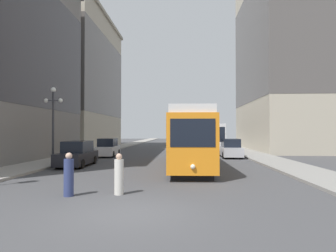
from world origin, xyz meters
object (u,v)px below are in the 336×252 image
Objects in this scene: streetcar at (188,137)px; lamp_post_left_near at (53,114)px; parked_car_left_mid at (77,154)px; pedestrian_crossing_near at (69,176)px; pedestrian_crossing_far at (119,175)px; parked_car_right_far at (230,149)px; parked_car_left_near at (108,148)px; transit_bus at (211,136)px.

streetcar is 2.51× the size of lamp_post_left_near.
parked_car_left_mid is 10.58m from pedestrian_crossing_near.
pedestrian_crossing_far is (5.18, -9.66, -0.08)m from parked_car_left_mid.
pedestrian_crossing_near is at bearing -63.05° from lamp_post_left_near.
parked_car_right_far is 16.48m from lamp_post_left_near.
streetcar is at bearing 0.10° from lamp_post_left_near.
parked_car_left_near and parked_car_right_far have the same top height.
parked_car_right_far is 2.89× the size of pedestrian_crossing_far.
pedestrian_crossing_near is (-8.09, -29.16, -1.16)m from transit_bus.
parked_car_right_far is at bearing -84.51° from transit_bus.
parked_car_right_far is at bearing 31.74° from parked_car_left_mid.
transit_bus is 11.21m from parked_car_right_far.
lamp_post_left_near is (-9.98, -0.02, 1.75)m from streetcar.
transit_bus is 2.20× the size of lamp_post_left_near.
lamp_post_left_near reaches higher than parked_car_left_near.
parked_car_right_far is (4.21, 7.80, -1.26)m from streetcar.
transit_bus is 7.39× the size of pedestrian_crossing_near.
parked_car_left_near is 1.05× the size of parked_car_right_far.
streetcar is at bearing 134.73° from pedestrian_crossing_near.
transit_bus is 2.52× the size of parked_car_left_near.
pedestrian_crossing_far is at bearing -76.73° from parked_car_left_near.
transit_bus is 29.45m from pedestrian_crossing_far.
transit_bus is (3.31, 18.92, -0.15)m from streetcar.
pedestrian_crossing_far is at bearing -63.06° from parked_car_left_mid.
parked_car_left_near reaches higher than pedestrian_crossing_near.
parked_car_left_mid is at bearing 177.94° from pedestrian_crossing_near.
pedestrian_crossing_far is (-6.21, -28.76, -1.19)m from transit_bus.
lamp_post_left_near is at bearing 173.68° from parked_car_left_mid.
pedestrian_crossing_near is 1.92m from pedestrian_crossing_far.
parked_car_right_far is at bearing 133.27° from pedestrian_crossing_near.
lamp_post_left_near is (-5.20, 10.22, 3.07)m from pedestrian_crossing_near.
streetcar is 8.18m from parked_car_left_mid.
transit_bus reaches higher than parked_car_left_mid.
parked_car_left_near is (-8.08, 8.50, -1.26)m from streetcar.
transit_bus reaches higher than pedestrian_crossing_far.
pedestrian_crossing_near is (3.30, -18.74, -0.06)m from parked_car_left_near.
lamp_post_left_near is at bearing -105.05° from parked_car_left_near.
pedestrian_crossing_far is 12.50m from lamp_post_left_near.
parked_car_right_far is (0.91, -11.12, -1.10)m from transit_bus.
lamp_post_left_near is at bearing -173.28° from pedestrian_crossing_near.
transit_bus is at bearing 39.95° from parked_car_left_near.
parked_car_left_near is 12.32m from parked_car_right_far.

